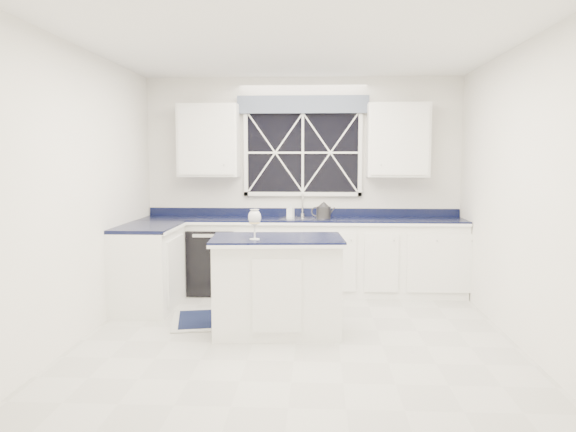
# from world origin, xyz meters

# --- Properties ---
(ground) EXTENTS (4.50, 4.50, 0.00)m
(ground) POSITION_xyz_m (0.00, 0.00, 0.00)
(ground) COLOR #BABAB5
(ground) RESTS_ON ground
(back_wall) EXTENTS (4.00, 0.10, 2.70)m
(back_wall) POSITION_xyz_m (0.00, 2.25, 1.35)
(back_wall) COLOR white
(back_wall) RESTS_ON ground
(base_cabinets) EXTENTS (3.99, 1.60, 0.90)m
(base_cabinets) POSITION_xyz_m (-0.33, 1.78, 0.45)
(base_cabinets) COLOR white
(base_cabinets) RESTS_ON ground
(countertop) EXTENTS (3.98, 0.64, 0.04)m
(countertop) POSITION_xyz_m (0.00, 1.95, 0.92)
(countertop) COLOR black
(countertop) RESTS_ON base_cabinets
(dishwasher) EXTENTS (0.60, 0.58, 0.82)m
(dishwasher) POSITION_xyz_m (-1.10, 1.95, 0.41)
(dishwasher) COLOR black
(dishwasher) RESTS_ON ground
(window) EXTENTS (1.65, 0.09, 1.26)m
(window) POSITION_xyz_m (0.00, 2.20, 1.83)
(window) COLOR black
(window) RESTS_ON ground
(upper_cabinets) EXTENTS (3.10, 0.34, 0.90)m
(upper_cabinets) POSITION_xyz_m (0.00, 2.08, 1.90)
(upper_cabinets) COLOR white
(upper_cabinets) RESTS_ON ground
(faucet) EXTENTS (0.05, 0.20, 0.30)m
(faucet) POSITION_xyz_m (0.00, 2.14, 1.10)
(faucet) COLOR silver
(faucet) RESTS_ON countertop
(island) EXTENTS (1.29, 0.83, 0.93)m
(island) POSITION_xyz_m (-0.19, 0.35, 0.47)
(island) COLOR white
(island) RESTS_ON ground
(rug) EXTENTS (1.48, 1.08, 0.02)m
(rug) POSITION_xyz_m (-0.65, 0.76, 0.01)
(rug) COLOR #ABACA7
(rug) RESTS_ON ground
(kettle) EXTENTS (0.30, 0.18, 0.21)m
(kettle) POSITION_xyz_m (0.26, 1.95, 1.04)
(kettle) COLOR #2C2B2E
(kettle) RESTS_ON countertop
(wine_glass) EXTENTS (0.12, 0.12, 0.28)m
(wine_glass) POSITION_xyz_m (-0.39, 0.17, 1.13)
(wine_glass) COLOR silver
(wine_glass) RESTS_ON island
(soap_bottle) EXTENTS (0.10, 0.10, 0.17)m
(soap_bottle) POSITION_xyz_m (-0.15, 2.10, 1.02)
(soap_bottle) COLOR silver
(soap_bottle) RESTS_ON countertop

